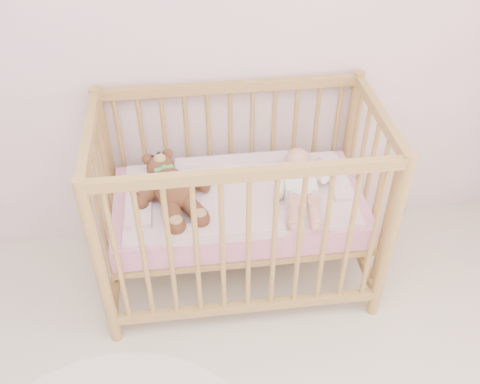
{
  "coord_description": "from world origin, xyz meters",
  "views": [
    {
      "loc": [
        0.05,
        -0.38,
        2.24
      ],
      "look_at": [
        0.29,
        1.55,
        0.62
      ],
      "focal_mm": 40.0,
      "sensor_mm": 36.0,
      "label": 1
    }
  ],
  "objects": [
    {
      "name": "baby",
      "position": [
        0.58,
        1.58,
        0.64
      ],
      "size": [
        0.35,
        0.6,
        0.14
      ],
      "primitive_type": null,
      "rotation": [
        0.0,
        0.0,
        -0.13
      ],
      "color": "white",
      "rests_on": "blanket"
    },
    {
      "name": "wall_back",
      "position": [
        0.0,
        2.0,
        1.35
      ],
      "size": [
        4.0,
        0.02,
        2.7
      ],
      "primitive_type": "cube",
      "color": "beige",
      "rests_on": "floor"
    },
    {
      "name": "blanket",
      "position": [
        0.29,
        1.6,
        0.56
      ],
      "size": [
        1.1,
        0.58,
        0.06
      ],
      "primitive_type": null,
      "color": "#CF8E9E",
      "rests_on": "mattress"
    },
    {
      "name": "teddy_bear",
      "position": [
        -0.03,
        1.58,
        0.65
      ],
      "size": [
        0.54,
        0.65,
        0.16
      ],
      "primitive_type": null,
      "rotation": [
        0.0,
        0.0,
        0.29
      ],
      "color": "brown",
      "rests_on": "blanket"
    },
    {
      "name": "mattress",
      "position": [
        0.29,
        1.6,
        0.49
      ],
      "size": [
        1.22,
        0.62,
        0.13
      ],
      "primitive_type": "cube",
      "color": "pink",
      "rests_on": "crib"
    },
    {
      "name": "crib",
      "position": [
        0.29,
        1.6,
        0.5
      ],
      "size": [
        1.36,
        0.76,
        1.0
      ],
      "primitive_type": null,
      "color": "#B28A4B",
      "rests_on": "floor"
    }
  ]
}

